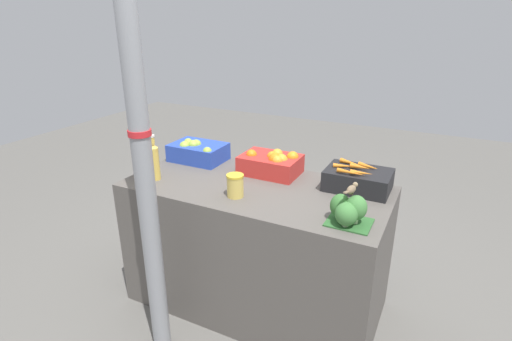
{
  "coord_description": "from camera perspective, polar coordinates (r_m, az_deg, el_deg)",
  "views": [
    {
      "loc": [
        1.01,
        -2.0,
        1.84
      ],
      "look_at": [
        0.0,
        0.0,
        0.96
      ],
      "focal_mm": 28.0,
      "sensor_mm": 36.0,
      "label": 1
    }
  ],
  "objects": [
    {
      "name": "carrot_crate",
      "position": [
        2.45,
        14.35,
        -1.2
      ],
      "size": [
        0.38,
        0.27,
        0.15
      ],
      "color": "black",
      "rests_on": "market_table"
    },
    {
      "name": "apple_crate",
      "position": [
        2.88,
        -8.35,
        2.76
      ],
      "size": [
        0.38,
        0.27,
        0.16
      ],
      "color": "#2847B7",
      "rests_on": "market_table"
    },
    {
      "name": "orange_crate",
      "position": [
        2.6,
        2.28,
        1.06
      ],
      "size": [
        0.38,
        0.27,
        0.16
      ],
      "color": "red",
      "rests_on": "market_table"
    },
    {
      "name": "juice_bottle_amber",
      "position": [
        2.65,
        -16.03,
        1.36
      ],
      "size": [
        0.06,
        0.06,
        0.26
      ],
      "color": "gold",
      "rests_on": "market_table"
    },
    {
      "name": "juice_bottle_golden",
      "position": [
        2.58,
        -14.33,
        1.35
      ],
      "size": [
        0.06,
        0.06,
        0.29
      ],
      "color": "gold",
      "rests_on": "market_table"
    },
    {
      "name": "broccoli_pile",
      "position": [
        2.03,
        12.99,
        -5.55
      ],
      "size": [
        0.22,
        0.19,
        0.16
      ],
      "color": "#2D602D",
      "rests_on": "market_table"
    },
    {
      "name": "sparrow_bird",
      "position": [
        2.01,
        13.52,
        -2.57
      ],
      "size": [
        0.05,
        0.14,
        0.05
      ],
      "rotation": [
        0.0,
        0.0,
        1.37
      ],
      "color": "#4C3D2D",
      "rests_on": "broccoli_pile"
    },
    {
      "name": "market_table",
      "position": [
        2.65,
        -0.0,
        -10.73
      ],
      "size": [
        1.6,
        0.77,
        0.86
      ],
      "primitive_type": "cube",
      "color": "#56514C",
      "rests_on": "ground_plane"
    },
    {
      "name": "support_pole",
      "position": [
        2.03,
        -15.96,
        2.03
      ],
      "size": [
        0.11,
        0.11,
        2.38
      ],
      "color": "gray",
      "rests_on": "ground_plane"
    },
    {
      "name": "ground_plane",
      "position": [
        2.9,
        -0.0,
        -17.94
      ],
      "size": [
        10.0,
        10.0,
        0.0
      ],
      "primitive_type": "plane",
      "color": "#605E59"
    },
    {
      "name": "pickle_jar",
      "position": [
        2.28,
        -2.99,
        -2.17
      ],
      "size": [
        0.1,
        0.1,
        0.13
      ],
      "color": "#DBBC56",
      "rests_on": "market_table"
    }
  ]
}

